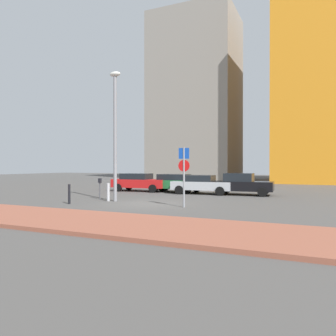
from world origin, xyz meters
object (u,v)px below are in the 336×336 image
at_px(traffic_bollard_near, 69,194).
at_px(traffic_bollard_mid, 108,192).
at_px(parking_sign_post, 184,170).
at_px(parked_car_silver, 202,184).
at_px(parked_car_black, 242,184).
at_px(parking_meter, 100,186).
at_px(parked_car_red, 139,182).
at_px(street_lamp, 115,126).
at_px(parked_car_green, 175,183).

xyz_separation_m(traffic_bollard_near, traffic_bollard_mid, (1.14, 2.08, -0.01)).
relative_size(parking_sign_post, traffic_bollard_near, 2.79).
bearing_deg(parking_sign_post, traffic_bollard_near, -168.52).
bearing_deg(parked_car_silver, traffic_bollard_mid, -116.75).
distance_m(parked_car_black, parking_meter, 10.07).
bearing_deg(parked_car_black, parking_sign_post, -98.91).
relative_size(parked_car_red, parked_car_black, 1.09).
distance_m(parked_car_black, traffic_bollard_near, 12.10).
xyz_separation_m(parking_sign_post, street_lamp, (-4.74, 0.89, 2.56)).
bearing_deg(parked_car_green, parked_car_silver, -15.23).
distance_m(parking_meter, traffic_bollard_near, 2.78).
xyz_separation_m(parked_car_green, parked_car_silver, (2.47, -0.67, -0.03)).
xyz_separation_m(parked_car_silver, parking_sign_post, (1.64, -7.80, 1.19)).
bearing_deg(parking_sign_post, parked_car_red, 131.46).
xyz_separation_m(parked_car_black, street_lamp, (-6.02, -7.25, 3.68)).
xyz_separation_m(street_lamp, traffic_bollard_near, (-1.57, -2.17, -3.93)).
relative_size(parking_meter, traffic_bollard_near, 1.21).
height_order(parking_sign_post, parking_meter, parking_sign_post).
bearing_deg(parking_meter, parked_car_silver, 53.73).
relative_size(parked_car_silver, parked_car_black, 1.07).
bearing_deg(parking_meter, traffic_bollard_near, -90.71).
xyz_separation_m(parked_car_red, traffic_bollard_mid, (2.02, -7.34, -0.24)).
relative_size(parked_car_red, parking_sign_post, 1.52).
relative_size(parked_car_red, parked_car_silver, 1.02).
distance_m(parking_meter, street_lamp, 3.98).
height_order(parking_sign_post, street_lamp, street_lamp).
relative_size(parked_car_red, traffic_bollard_mid, 4.32).
xyz_separation_m(parked_car_black, parking_meter, (-7.55, -6.66, 0.06)).
bearing_deg(street_lamp, parked_car_black, 50.31).
relative_size(parked_car_silver, traffic_bollard_near, 4.17).
height_order(parked_car_red, street_lamp, street_lamp).
bearing_deg(traffic_bollard_near, parked_car_black, 51.16).
bearing_deg(traffic_bollard_near, parking_meter, 89.29).
bearing_deg(parked_car_black, parked_car_red, -179.95).
bearing_deg(traffic_bollard_near, parked_car_red, 95.32).
height_order(parked_car_red, traffic_bollard_near, parked_car_red).
height_order(parking_sign_post, traffic_bollard_near, parking_sign_post).
height_order(parked_car_red, parking_meter, parked_car_red).
height_order(parked_car_green, parked_car_black, parked_car_black).
distance_m(parked_car_red, parked_car_black, 8.46).
bearing_deg(traffic_bollard_mid, parked_car_green, 82.15).
bearing_deg(parking_meter, street_lamp, -20.88).
relative_size(parked_car_silver, parking_sign_post, 1.50).
bearing_deg(parked_car_green, parked_car_red, -173.76).
bearing_deg(parked_car_silver, traffic_bollard_near, -117.23).
relative_size(parked_car_silver, parking_meter, 3.45).
relative_size(parked_car_red, parking_meter, 3.52).
distance_m(parked_car_green, traffic_bollard_mid, 7.75).
distance_m(parked_car_black, parking_sign_post, 8.32).
height_order(parked_car_green, parking_meter, parked_car_green).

